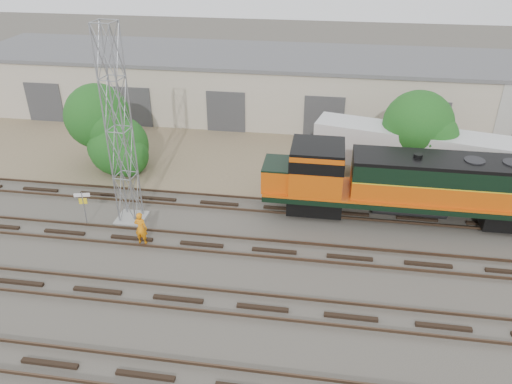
# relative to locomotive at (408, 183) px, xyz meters

# --- Properties ---
(ground) EXTENTS (140.00, 140.00, 0.00)m
(ground) POSITION_rel_locomotive_xyz_m (-7.14, -6.00, -2.37)
(ground) COLOR #47423A
(ground) RESTS_ON ground
(dirt_strip) EXTENTS (80.00, 16.00, 0.02)m
(dirt_strip) POSITION_rel_locomotive_xyz_m (-7.14, 9.00, -2.36)
(dirt_strip) COLOR #726047
(dirt_strip) RESTS_ON ground
(tracks) EXTENTS (80.00, 20.40, 0.28)m
(tracks) POSITION_rel_locomotive_xyz_m (-7.14, -9.00, -2.30)
(tracks) COLOR black
(tracks) RESTS_ON ground
(warehouse) EXTENTS (58.40, 10.40, 5.30)m
(warehouse) POSITION_rel_locomotive_xyz_m (-7.09, 16.98, 0.28)
(warehouse) COLOR #B8AB99
(warehouse) RESTS_ON ground
(locomotive) EXTENTS (17.21, 3.02, 4.14)m
(locomotive) POSITION_rel_locomotive_xyz_m (0.00, 0.00, 0.00)
(locomotive) COLOR black
(locomotive) RESTS_ON tracks
(signal_tower) EXTENTS (1.67, 1.67, 11.35)m
(signal_tower) POSITION_rel_locomotive_xyz_m (-15.87, -2.58, 3.15)
(signal_tower) COLOR gray
(signal_tower) RESTS_ON ground
(sign_post) EXTENTS (0.87, 0.26, 2.18)m
(sign_post) POSITION_rel_locomotive_xyz_m (-18.22, -3.53, -0.85)
(sign_post) COLOR gray
(sign_post) RESTS_ON ground
(worker) EXTENTS (0.74, 0.51, 1.94)m
(worker) POSITION_rel_locomotive_xyz_m (-14.42, -4.74, -1.41)
(worker) COLOR orange
(worker) RESTS_ON ground
(semi_trailer) EXTENTS (12.74, 5.27, 3.84)m
(semi_trailer) POSITION_rel_locomotive_xyz_m (0.99, 4.57, 0.04)
(semi_trailer) COLOR silver
(semi_trailer) RESTS_ON ground
(tree_west) EXTENTS (4.74, 4.51, 5.91)m
(tree_west) POSITION_rel_locomotive_xyz_m (-20.41, 4.34, 1.16)
(tree_west) COLOR #382619
(tree_west) RESTS_ON ground
(tree_mid) EXTENTS (4.40, 4.19, 4.19)m
(tree_mid) POSITION_rel_locomotive_xyz_m (-18.86, 3.61, -0.64)
(tree_mid) COLOR #382619
(tree_mid) RESTS_ON ground
(tree_east) EXTENTS (4.81, 4.58, 6.18)m
(tree_east) POSITION_rel_locomotive_xyz_m (1.25, 5.21, 1.40)
(tree_east) COLOR #382619
(tree_east) RESTS_ON ground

